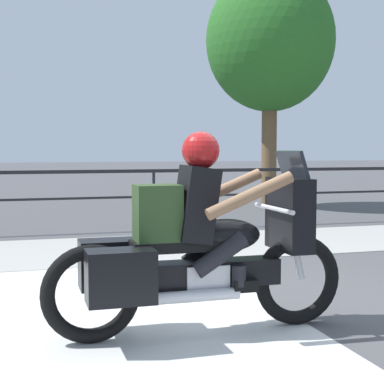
# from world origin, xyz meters

# --- Properties ---
(ground_plane) EXTENTS (120.00, 120.00, 0.00)m
(ground_plane) POSITION_xyz_m (0.00, 0.00, 0.00)
(ground_plane) COLOR #4C4C4F
(sidewalk_band) EXTENTS (44.00, 2.40, 0.01)m
(sidewalk_band) POSITION_xyz_m (0.00, 3.40, 0.01)
(sidewalk_band) COLOR #A8A59E
(sidewalk_band) RESTS_ON ground
(crosswalk_band) EXTENTS (3.22, 6.00, 0.01)m
(crosswalk_band) POSITION_xyz_m (-1.65, -0.20, 0.00)
(crosswalk_band) COLOR silver
(crosswalk_band) RESTS_ON ground
(fence_railing) EXTENTS (36.00, 0.05, 1.08)m
(fence_railing) POSITION_xyz_m (0.00, 5.25, 0.85)
(fence_railing) COLOR black
(fence_railing) RESTS_ON ground
(motorcycle) EXTENTS (2.41, 0.76, 1.57)m
(motorcycle) POSITION_xyz_m (-0.98, -0.59, 0.69)
(motorcycle) COLOR black
(motorcycle) RESTS_ON ground
(tree_behind_sign) EXTENTS (3.08, 3.08, 5.72)m
(tree_behind_sign) POSITION_xyz_m (3.56, 8.32, 4.00)
(tree_behind_sign) COLOR brown
(tree_behind_sign) RESTS_ON ground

